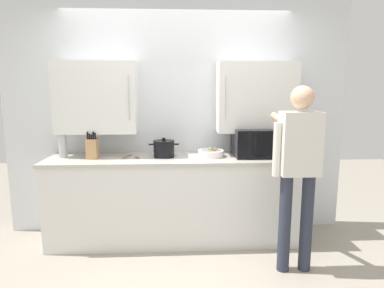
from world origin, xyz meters
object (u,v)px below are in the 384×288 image
object	(u,v)px
stock_pot	(164,149)
microwave_oven	(256,142)
fruit_bowl	(211,153)
thermos_flask	(63,144)
knife_block	(93,148)
wooden_spoon	(132,157)
person_figure	(298,163)

from	to	relation	value
stock_pot	microwave_oven	bearing A→B (deg)	0.58
stock_pot	fruit_bowl	size ratio (longest dim) A/B	1.16
thermos_flask	microwave_oven	bearing A→B (deg)	-0.51
knife_block	fruit_bowl	size ratio (longest dim) A/B	1.02
knife_block	stock_pot	bearing A→B (deg)	1.95
microwave_oven	knife_block	size ratio (longest dim) A/B	1.87
knife_block	microwave_oven	bearing A→B (deg)	1.17
wooden_spoon	stock_pot	world-z (taller)	stock_pot
thermos_flask	stock_pot	bearing A→B (deg)	-1.52
microwave_oven	knife_block	bearing A→B (deg)	-178.83
thermos_flask	person_figure	xyz separation A→B (m)	(2.27, -0.73, -0.07)
fruit_bowl	person_figure	xyz separation A→B (m)	(0.69, -0.69, 0.04)
stock_pot	person_figure	bearing A→B (deg)	-30.25
stock_pot	fruit_bowl	bearing A→B (deg)	-0.80
knife_block	fruit_bowl	bearing A→B (deg)	0.84
knife_block	person_figure	xyz separation A→B (m)	(1.94, -0.67, -0.03)
stock_pot	thermos_flask	bearing A→B (deg)	178.48
microwave_oven	stock_pot	size ratio (longest dim) A/B	1.65
microwave_oven	fruit_bowl	distance (m)	0.51
knife_block	stock_pot	distance (m)	0.75
stock_pot	thermos_flask	distance (m)	1.07
person_figure	microwave_oven	bearing A→B (deg)	105.74
microwave_oven	knife_block	xyz separation A→B (m)	(-1.74, -0.04, -0.05)
knife_block	fruit_bowl	world-z (taller)	knife_block
wooden_spoon	person_figure	size ratio (longest dim) A/B	0.11
knife_block	thermos_flask	size ratio (longest dim) A/B	1.01
person_figure	wooden_spoon	bearing A→B (deg)	156.31
stock_pot	fruit_bowl	distance (m)	0.51
person_figure	knife_block	bearing A→B (deg)	160.90
thermos_flask	knife_block	bearing A→B (deg)	-9.45
microwave_oven	stock_pot	xyz separation A→B (m)	(-1.00, -0.01, -0.06)
thermos_flask	fruit_bowl	xyz separation A→B (m)	(1.57, -0.04, -0.10)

